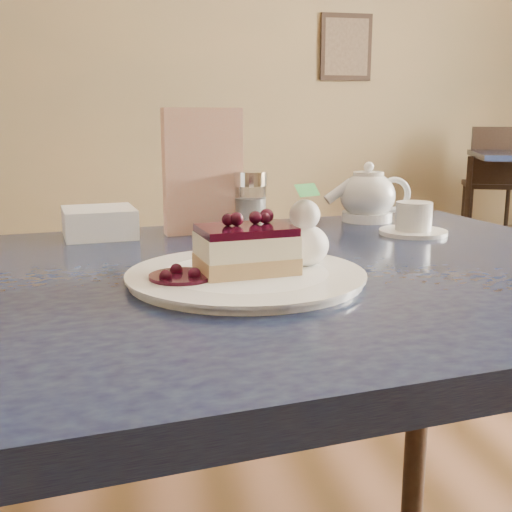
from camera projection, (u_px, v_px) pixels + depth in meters
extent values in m
cube|color=tan|center=(133.00, 56.00, 5.18)|extent=(8.00, 0.02, 3.00)
cube|color=black|center=(346.00, 47.00, 5.48)|extent=(0.45, 0.03, 0.55)
cube|color=#1B2A40|center=(234.00, 286.00, 0.94)|extent=(1.40, 1.03, 0.04)
cylinder|color=black|center=(419.00, 389.00, 1.55)|extent=(0.05, 0.05, 0.76)
cylinder|color=white|center=(246.00, 277.00, 0.88)|extent=(0.32, 0.32, 0.01)
cube|color=#E0B075|center=(246.00, 264.00, 0.88)|extent=(0.14, 0.11, 0.02)
cube|color=#FFF9CF|center=(246.00, 245.00, 0.87)|extent=(0.14, 0.11, 0.03)
cube|color=black|center=(246.00, 230.00, 0.87)|extent=(0.14, 0.10, 0.01)
ellipsoid|color=white|center=(304.00, 245.00, 0.91)|extent=(0.07, 0.07, 0.06)
cylinder|color=black|center=(181.00, 277.00, 0.84)|extent=(0.09, 0.09, 0.01)
cylinder|color=white|center=(413.00, 232.00, 1.23)|extent=(0.13, 0.13, 0.01)
cylinder|color=white|center=(414.00, 216.00, 1.22)|extent=(0.07, 0.07, 0.05)
ellipsoid|color=white|center=(368.00, 198.00, 1.37)|extent=(0.12, 0.12, 0.10)
cylinder|color=white|center=(369.00, 171.00, 1.36)|extent=(0.06, 0.06, 0.01)
cylinder|color=white|center=(332.00, 199.00, 1.35)|extent=(0.07, 0.02, 0.05)
cube|color=beige|center=(203.00, 172.00, 1.21)|extent=(0.15, 0.05, 0.24)
cylinder|color=white|center=(250.00, 209.00, 1.24)|extent=(0.06, 0.06, 0.09)
cylinder|color=silver|center=(250.00, 178.00, 1.22)|extent=(0.06, 0.06, 0.03)
cube|color=white|center=(99.00, 222.00, 1.20)|extent=(0.15, 0.15, 0.05)
cylinder|color=black|center=(467.00, 203.00, 4.99)|extent=(0.04, 0.04, 0.72)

